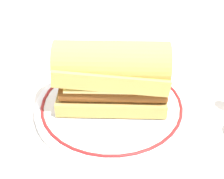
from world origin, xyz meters
name	(u,v)px	position (x,y,z in m)	size (l,w,h in m)	color
ground_plane	(112,112)	(0.00, 0.00, 0.00)	(1.50, 1.50, 0.00)	silver
plate	(112,105)	(0.00, 0.01, 0.01)	(0.29, 0.29, 0.01)	white
sausage_sandwich	(112,75)	(0.00, 0.01, 0.08)	(0.21, 0.11, 0.12)	tan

